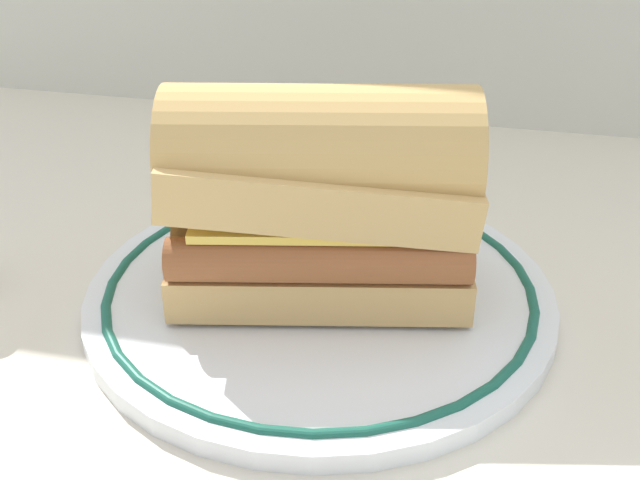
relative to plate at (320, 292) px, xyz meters
The scene contains 3 objects.
ground_plane 0.05m from the plate, 56.59° to the right, with size 1.50×1.50×0.00m, color beige.
plate is the anchor object (origin of this frame).
sausage_sandwich 0.07m from the plate, 33.69° to the right, with size 0.19×0.13×0.12m.
Camera 1 is at (0.06, -0.36, 0.27)m, focal length 43.84 mm.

